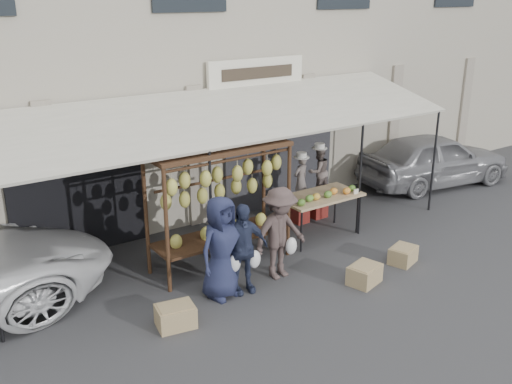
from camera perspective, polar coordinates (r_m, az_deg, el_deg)
ground_plane at (r=9.89m, az=4.17°, el=-9.46°), size 90.00×90.00×0.00m
shophouse at (r=14.35m, az=-12.40°, el=14.44°), size 24.00×6.15×7.30m
awning at (r=10.77m, az=-3.11°, el=7.59°), size 10.00×2.35×2.92m
banana_rack at (r=10.05m, az=-3.54°, el=0.78°), size 2.60×0.90×2.24m
produce_table at (r=11.53m, az=6.58°, el=-0.50°), size 1.70×0.90×1.04m
vendor_left at (r=12.22m, az=4.50°, el=1.23°), size 0.43×0.32×1.06m
vendor_right at (r=12.55m, az=6.27°, el=2.05°), size 0.55×0.43×1.12m
customer_left at (r=9.25m, az=-3.51°, el=-5.57°), size 0.95×0.72×1.74m
customer_mid at (r=9.40m, az=-1.42°, el=-5.69°), size 0.97×0.53×1.56m
customer_right at (r=9.87m, az=2.38°, el=-4.14°), size 1.10×0.67×1.66m
stool_left at (r=12.47m, az=4.41°, el=-2.06°), size 0.40×0.40×0.44m
stool_right at (r=12.81m, az=6.14°, el=-1.41°), size 0.41×0.41×0.50m
crate_near_a at (r=10.10m, az=10.79°, el=-8.09°), size 0.64×0.55×0.33m
crate_near_b at (r=10.98m, az=14.48°, el=-6.12°), size 0.61×0.53×0.31m
crate_far at (r=8.83m, az=-8.04°, el=-12.20°), size 0.63×0.52×0.34m
sedan at (r=15.47m, az=17.38°, el=3.17°), size 4.29×2.30×1.39m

